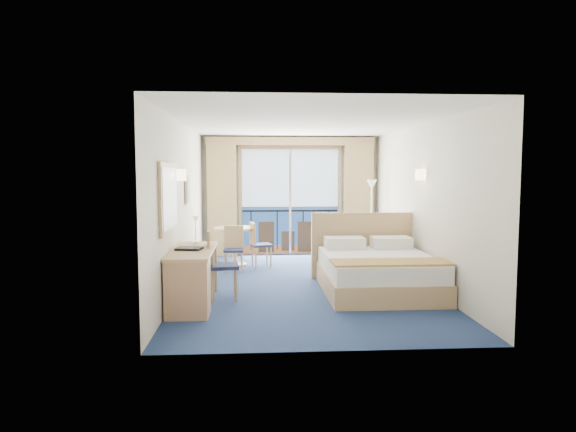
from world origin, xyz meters
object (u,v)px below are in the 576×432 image
object	(u,v)px
floor_lamp	(372,199)
desk	(189,281)
bed	(377,271)
table_chair_a	(258,242)
desk_chair	(217,260)
table_chair_b	(234,246)
nightstand	(390,256)
round_table	(235,237)
armchair	(371,249)

from	to	relation	value
floor_lamp	desk	distance (m)	5.34
bed	floor_lamp	bearing A→B (deg)	78.89
floor_lamp	desk	size ratio (longest dim) A/B	1.01
table_chair_a	bed	bearing A→B (deg)	-153.79
desk_chair	table_chair_b	distance (m)	2.15
nightstand	floor_lamp	distance (m)	1.71
nightstand	round_table	bearing A→B (deg)	163.66
table_chair_a	armchair	bearing A→B (deg)	-107.88
bed	table_chair_a	distance (m)	2.95
bed	table_chair_a	xyz separation A→B (m)	(-1.88, 2.27, 0.17)
bed	round_table	world-z (taller)	bed
nightstand	desk_chair	xyz separation A→B (m)	(-3.12, -1.90, 0.28)
bed	nightstand	distance (m)	1.65
nightstand	table_chair_a	size ratio (longest dim) A/B	0.69
armchair	table_chair_a	bearing A→B (deg)	-42.30
bed	floor_lamp	xyz separation A→B (m)	(0.57, 2.91, 0.98)
nightstand	armchair	bearing A→B (deg)	112.29
floor_lamp	desk_chair	world-z (taller)	floor_lamp
desk_chair	round_table	xyz separation A→B (m)	(0.15, 2.77, 0.00)
desk_chair	table_chair_a	xyz separation A→B (m)	(0.62, 2.64, -0.09)
floor_lamp	round_table	world-z (taller)	floor_lamp
nightstand	desk	size ratio (longest dim) A/B	0.36
desk	table_chair_a	world-z (taller)	table_chair_a
nightstand	floor_lamp	bearing A→B (deg)	92.00
nightstand	table_chair_a	bearing A→B (deg)	163.58
desk	table_chair_b	bearing A→B (deg)	80.53
nightstand	round_table	distance (m)	3.10
floor_lamp	desk_chair	size ratio (longest dim) A/B	1.66
round_table	floor_lamp	bearing A→B (deg)	9.97
floor_lamp	table_chair_b	bearing A→B (deg)	-158.55
desk	table_chair_b	world-z (taller)	table_chair_b
armchair	table_chair_b	distance (m)	2.76
nightstand	floor_lamp	xyz separation A→B (m)	(-0.05, 1.38, 1.00)
table_chair_b	round_table	bearing A→B (deg)	90.42
bed	armchair	size ratio (longest dim) A/B	2.87
floor_lamp	table_chair_a	world-z (taller)	floor_lamp
bed	desk_chair	distance (m)	2.54
round_table	table_chair_a	size ratio (longest dim) A/B	0.97
armchair	floor_lamp	size ratio (longest dim) A/B	0.45
table_chair_a	desk_chair	bearing A→B (deg)	153.34
nightstand	desk_chair	bearing A→B (deg)	-148.62
table_chair_b	desk_chair	bearing A→B (deg)	-94.11
armchair	bed	bearing A→B (deg)	41.54
desk_chair	table_chair_b	size ratio (longest dim) A/B	1.20
round_table	table_chair_a	world-z (taller)	table_chair_a
armchair	table_chair_b	xyz separation A→B (m)	(-2.73, -0.33, 0.14)
desk_chair	bed	bearing A→B (deg)	-86.42
armchair	round_table	bearing A→B (deg)	-44.31
floor_lamp	desk_chair	distance (m)	4.56
floor_lamp	table_chair_a	bearing A→B (deg)	-165.29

